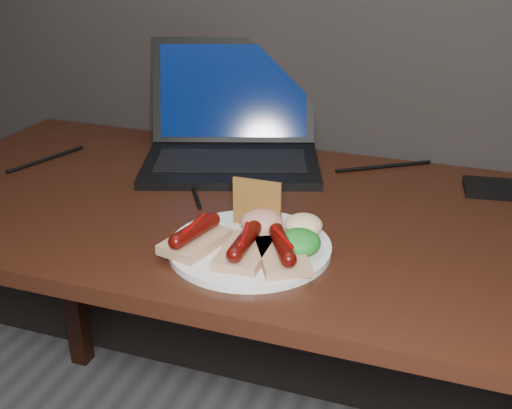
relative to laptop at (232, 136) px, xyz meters
The scene contains 12 objects.
desk 0.29m from the laptop, 63.01° to the right, with size 1.40×0.70×0.75m.
laptop is the anchor object (origin of this frame).
hard_drive 0.56m from the laptop, ahead, with size 0.12×0.08×0.02m, color black.
desk_cables 0.14m from the laptop, 36.34° to the right, with size 1.09×0.40×0.01m.
plate 0.43m from the laptop, 64.85° to the right, with size 0.27×0.27×0.01m, color white.
bread_sausage_left 0.44m from the laptop, 76.43° to the right, with size 0.10×0.13×0.04m.
bread_sausage_center 0.47m from the laptop, 66.28° to the right, with size 0.07×0.12×0.04m.
bread_sausage_right 0.49m from the laptop, 59.66° to the right, with size 0.12×0.13×0.04m.
crispbread 0.37m from the laptop, 61.98° to the right, with size 0.09×0.01×0.09m, color #A16B2C.
salad_greens 0.48m from the laptop, 55.89° to the right, with size 0.07×0.07×0.04m, color #135F14.
salsa_mound 0.39m from the laptop, 61.47° to the right, with size 0.07×0.07×0.04m, color #A8101A.
coleslaw_mound 0.42m from the laptop, 52.08° to the right, with size 0.06×0.06×0.04m, color beige.
Camera 1 is at (0.38, 0.35, 1.25)m, focal length 45.00 mm.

